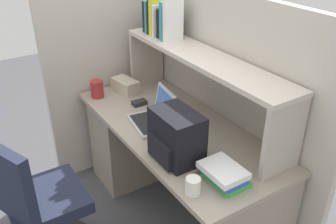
{
  "coord_description": "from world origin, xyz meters",
  "views": [
    {
      "loc": [
        1.71,
        -1.15,
        1.96
      ],
      "look_at": [
        0.0,
        -0.05,
        0.85
      ],
      "focal_mm": 39.57,
      "sensor_mm": 36.0,
      "label": 1
    }
  ],
  "objects_px": {
    "backpack": "(176,137)",
    "office_chair": "(40,212)",
    "tissue_box": "(125,86)",
    "computer_mouse": "(139,103)",
    "snack_canister": "(97,89)",
    "laptop": "(156,117)",
    "paper_cup": "(193,186)"
  },
  "relations": [
    {
      "from": "backpack",
      "to": "office_chair",
      "type": "distance_m",
      "value": 0.93
    },
    {
      "from": "office_chair",
      "to": "tissue_box",
      "type": "bearing_deg",
      "value": -78.8
    },
    {
      "from": "computer_mouse",
      "to": "office_chair",
      "type": "height_order",
      "value": "office_chair"
    },
    {
      "from": "computer_mouse",
      "to": "tissue_box",
      "type": "height_order",
      "value": "tissue_box"
    },
    {
      "from": "snack_canister",
      "to": "computer_mouse",
      "type": "bearing_deg",
      "value": 35.28
    },
    {
      "from": "backpack",
      "to": "tissue_box",
      "type": "xyz_separation_m",
      "value": [
        -0.93,
        0.15,
        -0.09
      ]
    },
    {
      "from": "laptop",
      "to": "backpack",
      "type": "relative_size",
      "value": 1.15
    },
    {
      "from": "backpack",
      "to": "tissue_box",
      "type": "bearing_deg",
      "value": 170.6
    },
    {
      "from": "laptop",
      "to": "paper_cup",
      "type": "height_order",
      "value": "laptop"
    },
    {
      "from": "computer_mouse",
      "to": "tissue_box",
      "type": "relative_size",
      "value": 0.47
    },
    {
      "from": "snack_canister",
      "to": "office_chair",
      "type": "bearing_deg",
      "value": -47.61
    },
    {
      "from": "office_chair",
      "to": "computer_mouse",
      "type": "bearing_deg",
      "value": -91.59
    },
    {
      "from": "backpack",
      "to": "tissue_box",
      "type": "height_order",
      "value": "backpack"
    },
    {
      "from": "backpack",
      "to": "office_chair",
      "type": "relative_size",
      "value": 0.32
    },
    {
      "from": "tissue_box",
      "to": "office_chair",
      "type": "relative_size",
      "value": 0.24
    },
    {
      "from": "computer_mouse",
      "to": "backpack",
      "type": "bearing_deg",
      "value": -11.71
    },
    {
      "from": "backpack",
      "to": "computer_mouse",
      "type": "distance_m",
      "value": 0.7
    },
    {
      "from": "laptop",
      "to": "backpack",
      "type": "height_order",
      "value": "backpack"
    },
    {
      "from": "snack_canister",
      "to": "office_chair",
      "type": "distance_m",
      "value": 0.97
    },
    {
      "from": "laptop",
      "to": "snack_canister",
      "type": "distance_m",
      "value": 0.6
    },
    {
      "from": "tissue_box",
      "to": "laptop",
      "type": "bearing_deg",
      "value": -14.96
    },
    {
      "from": "tissue_box",
      "to": "snack_canister",
      "type": "height_order",
      "value": "snack_canister"
    },
    {
      "from": "tissue_box",
      "to": "computer_mouse",
      "type": "bearing_deg",
      "value": -13.23
    },
    {
      "from": "backpack",
      "to": "snack_canister",
      "type": "xyz_separation_m",
      "value": [
        -0.96,
        -0.06,
        -0.08
      ]
    },
    {
      "from": "laptop",
      "to": "snack_canister",
      "type": "relative_size",
      "value": 2.69
    },
    {
      "from": "paper_cup",
      "to": "snack_canister",
      "type": "height_order",
      "value": "snack_canister"
    },
    {
      "from": "laptop",
      "to": "backpack",
      "type": "xyz_separation_m",
      "value": [
        0.39,
        -0.1,
        0.09
      ]
    },
    {
      "from": "laptop",
      "to": "tissue_box",
      "type": "height_order",
      "value": "laptop"
    },
    {
      "from": "tissue_box",
      "to": "snack_canister",
      "type": "relative_size",
      "value": 1.72
    },
    {
      "from": "paper_cup",
      "to": "office_chair",
      "type": "relative_size",
      "value": 0.1
    },
    {
      "from": "computer_mouse",
      "to": "tissue_box",
      "type": "xyz_separation_m",
      "value": [
        -0.25,
        0.02,
        0.03
      ]
    },
    {
      "from": "laptop",
      "to": "office_chair",
      "type": "bearing_deg",
      "value": -88.37
    }
  ]
}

